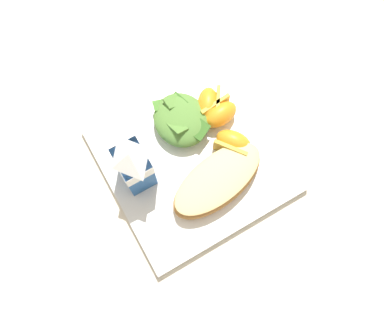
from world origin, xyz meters
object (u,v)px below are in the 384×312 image
(white_plate, at_px, (192,159))
(green_salad_pile, at_px, (181,120))
(orange_wedge_middle, at_px, (220,114))
(milk_carton, at_px, (133,165))
(orange_wedge_rear, at_px, (209,104))
(orange_wedge_front, at_px, (233,143))
(cheesy_pizza_bread, at_px, (217,180))

(white_plate, bearing_deg, green_salad_pile, -13.16)
(white_plate, bearing_deg, orange_wedge_middle, -63.23)
(milk_carton, distance_m, orange_wedge_middle, 0.17)
(orange_wedge_middle, xyz_separation_m, orange_wedge_rear, (0.02, 0.01, 0.00))
(green_salad_pile, height_order, milk_carton, milk_carton)
(orange_wedge_front, relative_size, orange_wedge_middle, 1.10)
(orange_wedge_front, distance_m, orange_wedge_middle, 0.06)
(green_salad_pile, distance_m, milk_carton, 0.12)
(white_plate, height_order, orange_wedge_front, orange_wedge_front)
(orange_wedge_rear, bearing_deg, cheesy_pizza_bread, 155.09)
(white_plate, relative_size, green_salad_pile, 2.70)
(white_plate, distance_m, orange_wedge_front, 0.08)
(milk_carton, bearing_deg, green_salad_pile, -67.59)
(orange_wedge_middle, bearing_deg, milk_carton, 97.01)
(green_salad_pile, xyz_separation_m, orange_wedge_rear, (0.00, -0.06, -0.00))
(white_plate, height_order, orange_wedge_rear, orange_wedge_rear)
(white_plate, distance_m, milk_carton, 0.12)
(white_plate, bearing_deg, cheesy_pizza_bread, -167.00)
(cheesy_pizza_bread, height_order, orange_wedge_middle, orange_wedge_middle)
(green_salad_pile, height_order, orange_wedge_rear, green_salad_pile)
(orange_wedge_rear, bearing_deg, orange_wedge_front, 178.72)
(milk_carton, bearing_deg, cheesy_pizza_bread, -125.82)
(orange_wedge_front, xyz_separation_m, orange_wedge_rear, (0.08, -0.00, 0.00))
(white_plate, xyz_separation_m, orange_wedge_front, (-0.02, -0.07, 0.03))
(green_salad_pile, xyz_separation_m, orange_wedge_front, (-0.08, -0.05, -0.00))
(milk_carton, xyz_separation_m, orange_wedge_middle, (0.02, -0.17, -0.04))
(green_salad_pile, height_order, orange_wedge_front, green_salad_pile)
(milk_carton, relative_size, orange_wedge_middle, 1.74)
(white_plate, distance_m, cheesy_pizza_bread, 0.07)
(cheesy_pizza_bread, distance_m, green_salad_pile, 0.12)
(milk_carton, bearing_deg, white_plate, -100.99)
(green_salad_pile, relative_size, orange_wedge_rear, 1.49)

